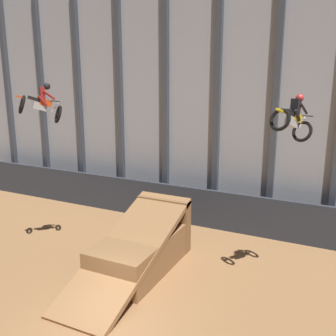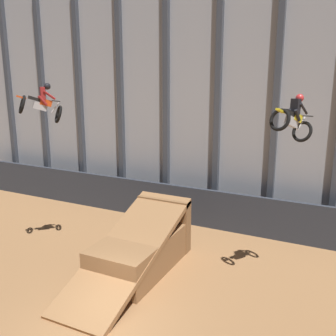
{
  "view_description": "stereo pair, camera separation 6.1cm",
  "coord_description": "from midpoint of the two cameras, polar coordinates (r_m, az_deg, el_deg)",
  "views": [
    {
      "loc": [
        6.2,
        -8.29,
        7.51
      ],
      "look_at": [
        -0.23,
        4.95,
        3.84
      ],
      "focal_mm": 42.0,
      "sensor_mm": 36.0,
      "label": 1
    },
    {
      "loc": [
        6.25,
        -8.27,
        7.51
      ],
      "look_at": [
        -0.23,
        4.95,
        3.84
      ],
      "focal_mm": 42.0,
      "sensor_mm": 36.0,
      "label": 2
    }
  ],
  "objects": [
    {
      "name": "arena_back_wall",
      "position": [
        19.42,
        7.23,
        9.47
      ],
      "size": [
        32.0,
        0.4,
        12.04
      ],
      "color": "#A3A8B2",
      "rests_on": "ground_plane"
    },
    {
      "name": "rider_bike_right_air",
      "position": [
        13.36,
        17.59,
        6.82
      ],
      "size": [
        1.35,
        1.82,
        1.65
      ],
      "rotation": [
        -0.36,
        0.0,
        -0.42
      ],
      "color": "black"
    },
    {
      "name": "dirt_ramp",
      "position": [
        15.65,
        -3.88,
        -11.4
      ],
      "size": [
        2.31,
        6.53,
        2.44
      ],
      "color": "olive",
      "rests_on": "ground_plane"
    },
    {
      "name": "ground_plane",
      "position": [
        12.8,
        -9.64,
        -22.17
      ],
      "size": [
        60.0,
        60.0,
        0.0
      ],
      "primitive_type": "plane",
      "color": "#996B42"
    },
    {
      "name": "lower_barrier",
      "position": [
        19.36,
        5.59,
        -5.87
      ],
      "size": [
        31.36,
        0.2,
        1.92
      ],
      "color": "#2D333D",
      "rests_on": "ground_plane"
    },
    {
      "name": "rider_bike_left_air",
      "position": [
        16.32,
        -17.98,
        8.86
      ],
      "size": [
        1.62,
        1.75,
        1.63
      ],
      "rotation": [
        -0.32,
        0.0,
        -0.69
      ],
      "color": "black"
    }
  ]
}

